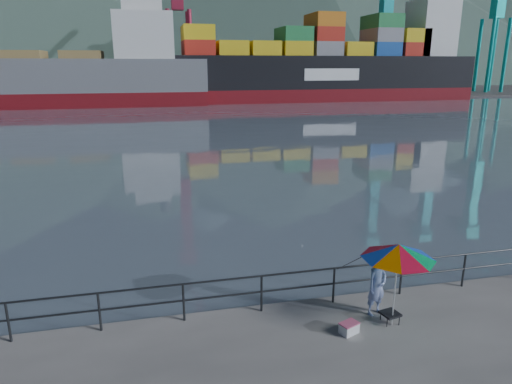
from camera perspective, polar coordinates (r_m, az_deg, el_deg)
harbor_water at (r=138.77m, az=-12.87°, el=12.74°), size 500.00×280.00×0.00m
far_dock at (r=102.47m, az=-6.86°, el=12.10°), size 200.00×40.00×0.40m
guardrail at (r=11.90m, az=-4.11°, el=-12.97°), size 22.00×0.06×1.03m
port_cranes at (r=98.67m, az=6.58°, el=21.29°), size 116.00×28.00×38.40m
container_stacks at (r=108.33m, az=5.89°, el=13.97°), size 58.00×8.40×7.80m
fisherman at (r=12.23m, az=14.86°, el=-11.26°), size 0.66×0.53×1.57m
beach_umbrella at (r=11.35m, az=17.37°, el=-7.11°), size 2.32×2.32×2.15m
folding_stool at (r=12.24m, az=16.39°, el=-14.79°), size 0.49×0.49×0.27m
cooler_bag at (r=11.60m, az=11.55°, el=-16.37°), size 0.50×0.42×0.25m
fishing_rod at (r=13.45m, az=11.40°, el=-12.19°), size 0.05×1.54×1.08m
bulk_carrier at (r=79.39m, az=-24.49°, el=12.81°), size 52.17×9.03×14.50m
container_ship at (r=87.05m, az=9.35°, el=15.26°), size 56.10×9.35×18.10m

